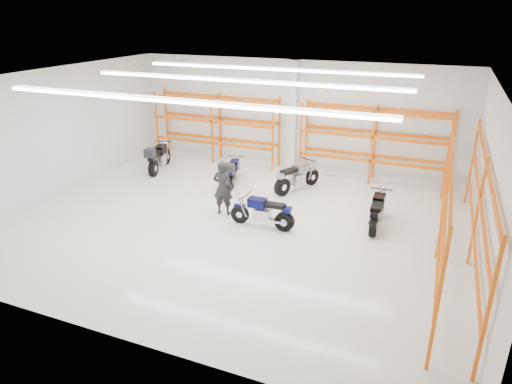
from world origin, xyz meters
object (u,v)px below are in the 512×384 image
at_px(motorcycle_main, 265,213).
at_px(structural_column, 293,116).
at_px(motorcycle_back_d, 377,212).
at_px(standing_man, 223,188).
at_px(motorcycle_back_a, 158,158).
at_px(motorcycle_back_b, 233,172).
at_px(motorcycle_back_c, 296,178).

xyz_separation_m(motorcycle_main, structural_column, (-1.04, 5.83, 1.77)).
bearing_deg(motorcycle_back_d, standing_man, -169.37).
bearing_deg(motorcycle_main, motorcycle_back_a, 151.71).
height_order(motorcycle_back_a, structural_column, structural_column).
bearing_deg(motorcycle_back_d, motorcycle_main, -157.06).
bearing_deg(motorcycle_back_b, motorcycle_back_c, 6.19).
distance_m(standing_man, structural_column, 5.58).
distance_m(motorcycle_back_a, motorcycle_back_c, 5.99).
relative_size(motorcycle_main, motorcycle_back_d, 0.97).
bearing_deg(standing_man, structural_column, -100.28).
bearing_deg(structural_column, motorcycle_back_d, -46.48).
xyz_separation_m(motorcycle_main, motorcycle_back_a, (-6.05, 3.26, 0.10)).
relative_size(motorcycle_main, standing_man, 1.14).
relative_size(motorcycle_back_d, standing_man, 1.18).
bearing_deg(motorcycle_main, motorcycle_back_d, 22.94).
bearing_deg(structural_column, motorcycle_back_c, -68.67).
xyz_separation_m(motorcycle_back_d, standing_man, (-4.86, -0.91, 0.42)).
relative_size(motorcycle_back_c, structural_column, 0.47).
distance_m(motorcycle_back_a, standing_man, 5.24).
relative_size(motorcycle_back_c, standing_man, 1.16).
xyz_separation_m(motorcycle_back_b, standing_man, (0.85, -2.62, 0.42)).
relative_size(motorcycle_back_d, structural_column, 0.48).
bearing_deg(motorcycle_back_c, motorcycle_main, -88.96).
xyz_separation_m(motorcycle_back_b, motorcycle_back_d, (5.71, -1.71, -0.00)).
distance_m(motorcycle_main, motorcycle_back_c, 3.33).
relative_size(motorcycle_back_a, motorcycle_back_c, 1.12).
xyz_separation_m(motorcycle_back_c, motorcycle_back_d, (3.27, -1.97, -0.03)).
bearing_deg(motorcycle_main, standing_man, 164.88).
bearing_deg(motorcycle_back_d, structural_column, 133.52).
relative_size(motorcycle_main, motorcycle_back_a, 0.89).
bearing_deg(motorcycle_back_b, structural_column, 62.03).
bearing_deg(motorcycle_main, structural_column, 100.08).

